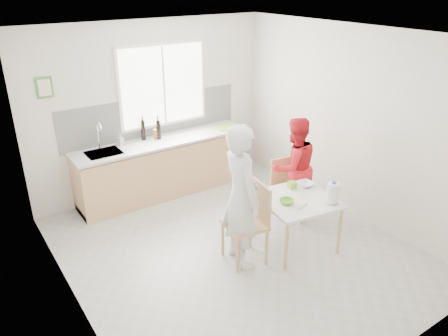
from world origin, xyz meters
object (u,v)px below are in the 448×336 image
object	(u,v)px
dining_table	(297,203)
chair_left	(250,219)
chair_far	(285,184)
person_white	(241,197)
bowl_white	(306,184)
bowl_green	(286,201)
person_red	(294,168)
milk_jug	(333,192)
wine_bottle_b	(158,129)
wine_bottle_a	(143,130)

from	to	relation	value
dining_table	chair_left	size ratio (longest dim) A/B	1.01
chair_far	person_white	bearing A→B (deg)	-144.88
dining_table	bowl_white	bearing A→B (deg)	30.96
bowl_green	chair_far	bearing A→B (deg)	48.65
person_red	bowl_white	size ratio (longest dim) A/B	7.21
chair_left	bowl_green	bearing A→B (deg)	83.97
chair_left	milk_jug	world-z (taller)	chair_left
person_white	milk_jug	size ratio (longest dim) A/B	6.59
milk_jug	dining_table	bearing A→B (deg)	139.24
person_white	wine_bottle_b	distance (m)	2.29
chair_left	milk_jug	size ratio (longest dim) A/B	3.74
dining_table	person_red	bearing A→B (deg)	50.90
bowl_green	dining_table	bearing A→B (deg)	5.19
person_white	wine_bottle_a	bearing A→B (deg)	12.60
chair_far	milk_jug	size ratio (longest dim) A/B	3.07
person_red	dining_table	bearing A→B (deg)	59.74
person_white	bowl_green	world-z (taller)	person_white
bowl_green	person_white	bearing A→B (deg)	166.44
person_red	milk_jug	distance (m)	1.02
person_red	wine_bottle_b	world-z (taller)	person_red
dining_table	bowl_green	bearing A→B (deg)	-174.81
person_red	wine_bottle_b	size ratio (longest dim) A/B	4.98
bowl_green	wine_bottle_b	bearing A→B (deg)	102.23
milk_jug	wine_bottle_b	distance (m)	2.92
chair_far	person_red	xyz separation A→B (m)	(0.06, -0.10, 0.29)
bowl_white	wine_bottle_a	size ratio (longest dim) A/B	0.65
person_red	bowl_green	world-z (taller)	person_red
dining_table	bowl_green	distance (m)	0.23
wine_bottle_a	wine_bottle_b	size ratio (longest dim) A/B	1.07
person_red	wine_bottle_a	distance (m)	2.38
person_white	bowl_white	size ratio (longest dim) A/B	8.66
person_white	wine_bottle_b	xyz separation A→B (m)	(0.07, 2.28, 0.17)
dining_table	chair_left	xyz separation A→B (m)	(-0.66, 0.10, -0.06)
wine_bottle_b	chair_far	bearing A→B (deg)	-54.00
chair_left	person_white	distance (m)	0.36
bowl_green	bowl_white	bearing A→B (deg)	22.12
person_red	bowl_white	xyz separation A→B (m)	(-0.20, -0.45, -0.03)
dining_table	chair_far	distance (m)	0.90
wine_bottle_a	wine_bottle_b	bearing A→B (deg)	-20.10
dining_table	person_red	world-z (taller)	person_red
person_red	wine_bottle_a	bearing A→B (deg)	-42.15
bowl_green	wine_bottle_a	size ratio (longest dim) A/B	0.55
chair_left	bowl_white	bearing A→B (deg)	104.41
chair_left	bowl_green	size ratio (longest dim) A/B	5.76
chair_far	person_red	size ratio (longest dim) A/B	0.56
bowl_green	bowl_white	world-z (taller)	bowl_green
bowl_white	wine_bottle_b	size ratio (longest dim) A/B	0.69
wine_bottle_a	wine_bottle_b	xyz separation A→B (m)	(0.22, -0.08, -0.01)
bowl_green	wine_bottle_b	world-z (taller)	wine_bottle_b
chair_left	milk_jug	xyz separation A→B (m)	(0.94, -0.43, 0.28)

